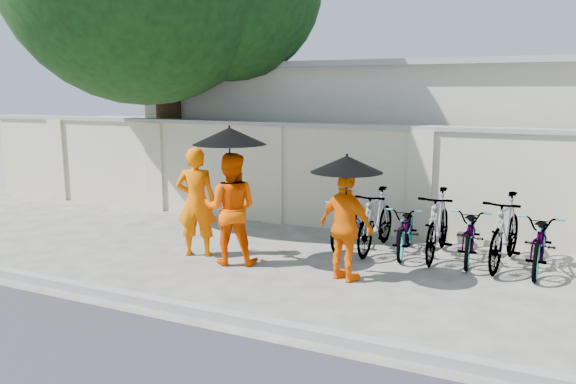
% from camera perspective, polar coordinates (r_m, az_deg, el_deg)
% --- Properties ---
extents(ground, '(80.00, 80.00, 0.00)m').
position_cam_1_polar(ground, '(8.65, -4.70, -8.05)').
color(ground, '#A5A193').
extents(kerb, '(40.00, 0.16, 0.12)m').
position_cam_1_polar(kerb, '(7.29, -11.49, -11.29)').
color(kerb, gray).
rests_on(kerb, ground).
extents(compound_wall, '(20.00, 0.30, 2.00)m').
position_cam_1_polar(compound_wall, '(10.90, 8.26, 1.13)').
color(compound_wall, beige).
rests_on(compound_wall, ground).
extents(building_behind, '(14.00, 6.00, 3.20)m').
position_cam_1_polar(building_behind, '(14.30, 16.68, 5.40)').
color(building_behind, '#B2AE9F').
rests_on(building_behind, ground).
extents(monk_left, '(0.77, 0.64, 1.81)m').
position_cam_1_polar(monk_left, '(9.34, -9.31, -1.01)').
color(monk_left, '#FF7000').
rests_on(monk_left, ground).
extents(monk_center, '(1.04, 0.92, 1.77)m').
position_cam_1_polar(monk_center, '(8.85, -5.84, -1.70)').
color(monk_center, '#FF5200').
rests_on(monk_center, ground).
extents(parasol_center, '(1.13, 1.13, 1.16)m').
position_cam_1_polar(parasol_center, '(8.59, -5.97, 5.68)').
color(parasol_center, black).
rests_on(parasol_center, ground).
extents(monk_right, '(1.01, 0.69, 1.59)m').
position_cam_1_polar(monk_right, '(8.07, 5.92, -3.54)').
color(monk_right, orange).
rests_on(monk_right, ground).
extents(parasol_right, '(1.02, 1.02, 0.93)m').
position_cam_1_polar(parasol_right, '(7.82, 5.99, 2.85)').
color(parasol_right, black).
rests_on(parasol_right, ground).
extents(bike_0, '(0.59, 1.64, 0.86)m').
position_cam_1_polar(bike_0, '(9.97, 6.26, -3.03)').
color(bike_0, slate).
rests_on(bike_0, ground).
extents(bike_1, '(0.57, 1.80, 1.07)m').
position_cam_1_polar(bike_1, '(9.68, 8.92, -2.84)').
color(bike_1, slate).
rests_on(bike_1, ground).
extents(bike_2, '(0.73, 1.68, 0.86)m').
position_cam_1_polar(bike_2, '(9.62, 11.93, -3.69)').
color(bike_2, slate).
rests_on(bike_2, ground).
extents(bike_3, '(0.54, 1.88, 1.12)m').
position_cam_1_polar(bike_3, '(9.50, 15.00, -3.17)').
color(bike_3, slate).
rests_on(bike_3, ground).
extents(bike_4, '(0.74, 1.79, 0.92)m').
position_cam_1_polar(bike_4, '(9.50, 18.09, -3.97)').
color(bike_4, slate).
rests_on(bike_4, ground).
extents(bike_5, '(0.79, 1.95, 1.14)m').
position_cam_1_polar(bike_5, '(9.34, 21.20, -3.70)').
color(bike_5, slate).
rests_on(bike_5, ground).
extents(bike_6, '(0.71, 1.83, 0.95)m').
position_cam_1_polar(bike_6, '(9.34, 24.32, -4.53)').
color(bike_6, slate).
rests_on(bike_6, ground).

